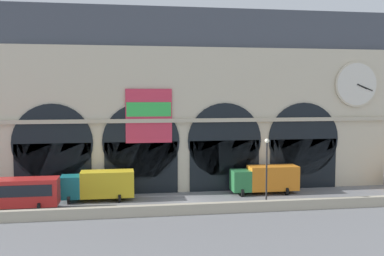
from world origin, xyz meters
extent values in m
plane|color=slate|center=(0.00, 0.00, 0.00)|extent=(200.00, 200.00, 0.00)
cube|color=#B2A891|center=(0.00, -4.49, 0.50)|extent=(90.00, 0.70, 1.00)
cube|color=beige|center=(0.00, 7.44, 8.23)|extent=(49.65, 4.87, 16.46)
cube|color=#424751|center=(0.00, 7.74, 18.70)|extent=(49.65, 4.27, 4.49)
cube|color=black|center=(-14.32, 4.95, 2.93)|extent=(8.16, 0.20, 5.86)
cylinder|color=black|center=(-14.32, 4.95, 5.86)|extent=(8.59, 0.20, 8.59)
cube|color=black|center=(-4.77, 4.95, 2.93)|extent=(8.16, 0.20, 5.86)
cylinder|color=black|center=(-4.77, 4.95, 5.86)|extent=(8.59, 0.20, 8.59)
cube|color=black|center=(4.77, 4.95, 2.93)|extent=(8.16, 0.20, 5.86)
cylinder|color=black|center=(4.77, 4.95, 5.86)|extent=(8.59, 0.20, 8.59)
cube|color=black|center=(14.32, 4.95, 2.93)|extent=(8.16, 0.20, 5.86)
cylinder|color=black|center=(14.32, 4.95, 5.86)|extent=(8.59, 0.20, 8.59)
cylinder|color=beige|center=(20.81, 4.85, 12.33)|extent=(5.41, 0.25, 5.41)
cylinder|color=silver|center=(20.81, 4.73, 12.33)|extent=(5.01, 0.06, 5.01)
cube|color=black|center=(21.45, 4.67, 12.06)|extent=(1.33, 0.04, 0.68)
cube|color=black|center=(21.80, 4.65, 11.94)|extent=(2.03, 0.04, 0.89)
cube|color=#D8334C|center=(-3.91, 4.83, 8.75)|extent=(5.15, 0.12, 6.01)
cube|color=green|center=(-3.91, 4.75, 9.48)|extent=(4.94, 0.04, 1.59)
cube|color=#C0B49A|center=(0.00, 4.85, 8.21)|extent=(49.65, 0.50, 0.44)
cylinder|color=black|center=(-14.70, -1.76, 0.50)|extent=(0.28, 1.00, 1.00)
cylinder|color=black|center=(-14.70, 0.49, 0.50)|extent=(0.28, 1.00, 1.00)
cube|color=#19727A|center=(-12.23, 2.30, 1.57)|extent=(2.00, 2.30, 2.30)
cube|color=gold|center=(-8.48, 2.30, 1.77)|extent=(5.50, 2.30, 2.70)
cylinder|color=black|center=(-12.33, 1.27, 0.42)|extent=(0.28, 0.84, 0.84)
cylinder|color=black|center=(-12.33, 3.34, 0.42)|extent=(0.28, 0.84, 0.84)
cylinder|color=black|center=(-7.23, 1.27, 0.42)|extent=(0.28, 0.84, 0.84)
cylinder|color=black|center=(-7.23, 3.34, 0.42)|extent=(0.28, 0.84, 0.84)
cube|color=#2D7A42|center=(6.09, 2.76, 1.57)|extent=(2.00, 2.30, 2.30)
cube|color=orange|center=(9.84, 2.76, 1.77)|extent=(5.50, 2.30, 2.70)
cylinder|color=black|center=(5.99, 1.73, 0.42)|extent=(0.28, 0.84, 0.84)
cylinder|color=black|center=(5.99, 3.80, 0.42)|extent=(0.28, 0.84, 0.84)
cylinder|color=black|center=(11.09, 1.73, 0.42)|extent=(0.28, 0.84, 0.84)
cylinder|color=black|center=(11.09, 3.80, 0.42)|extent=(0.28, 0.84, 0.84)
cylinder|color=black|center=(6.92, -3.69, 3.25)|extent=(0.16, 0.16, 6.50)
sphere|color=#F2EDCC|center=(6.92, -3.69, 6.68)|extent=(0.44, 0.44, 0.44)
camera|label=1|loc=(-7.05, -45.14, 11.28)|focal=42.07mm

